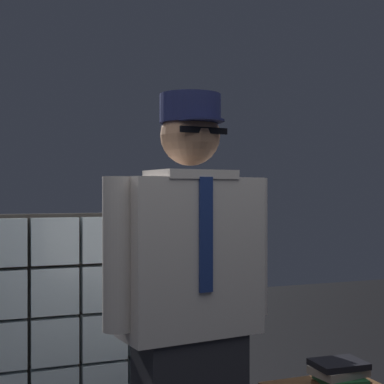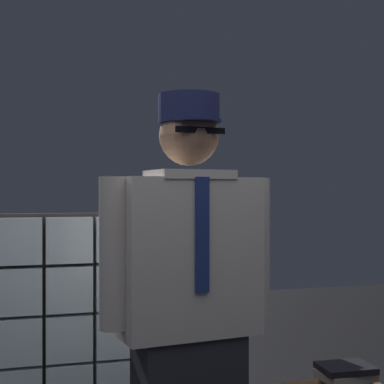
{
  "view_description": "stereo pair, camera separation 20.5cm",
  "coord_description": "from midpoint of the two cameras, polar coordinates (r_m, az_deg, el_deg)",
  "views": [
    {
      "loc": [
        -0.69,
        -1.79,
        1.45
      ],
      "look_at": [
        0.16,
        0.41,
        1.45
      ],
      "focal_mm": 54.42,
      "sensor_mm": 36.0,
      "label": 1
    },
    {
      "loc": [
        -0.49,
        -1.85,
        1.45
      ],
      "look_at": [
        0.16,
        0.41,
        1.45
      ],
      "focal_mm": 54.42,
      "sensor_mm": 36.0,
      "label": 2
    }
  ],
  "objects": [
    {
      "name": "book_stack",
      "position": [
        2.75,
        17.12,
        -17.21
      ],
      "size": [
        0.26,
        0.23,
        0.13
      ],
      "color": "brown",
      "rests_on": "side_table"
    },
    {
      "name": "standing_person",
      "position": [
        2.35,
        2.26,
        -12.06
      ],
      "size": [
        0.73,
        0.34,
        1.83
      ],
      "rotation": [
        0.0,
        0.0,
        0.13
      ],
      "color": "#28282D",
      "rests_on": "ground"
    },
    {
      "name": "coffee_mug",
      "position": [
        2.85,
        18.0,
        -17.02
      ],
      "size": [
        0.13,
        0.08,
        0.09
      ],
      "color": "navy",
      "rests_on": "side_table"
    },
    {
      "name": "glass_block_wall",
      "position": [
        3.33,
        -5.5,
        -13.73
      ],
      "size": [
        1.35,
        0.1,
        1.35
      ],
      "color": "silver",
      "rests_on": "ground"
    }
  ]
}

